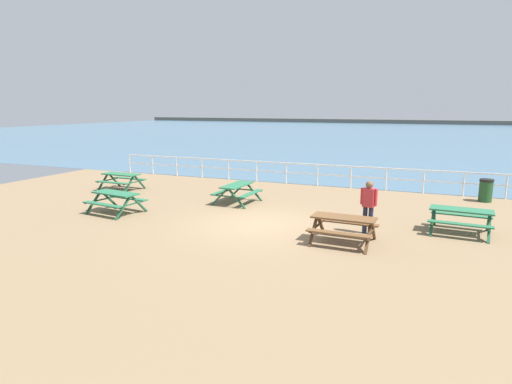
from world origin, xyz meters
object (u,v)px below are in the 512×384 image
picnic_table_far_right (121,178)px  picnic_table_far_left (116,198)px  visitor (369,204)px  picnic_table_mid_centre (461,215)px  picnic_table_near_left (344,223)px  litter_bin (486,190)px  picnic_table_near_right (237,189)px

picnic_table_far_right → picnic_table_far_left: bearing=-50.7°
visitor → picnic_table_far_right: bearing=86.9°
picnic_table_mid_centre → picnic_table_far_left: 11.81m
picnic_table_near_left → picnic_table_mid_centre: 3.93m
picnic_table_far_right → litter_bin: size_ratio=1.94×
picnic_table_far_left → picnic_table_near_right: bearing=51.2°
picnic_table_mid_centre → litter_bin: (1.18, 5.41, -0.10)m
visitor → litter_bin: (3.83, 6.53, -0.47)m
picnic_table_near_right → picnic_table_far_right: same height
picnic_table_mid_centre → picnic_table_far_right: bearing=177.2°
litter_bin → picnic_table_far_right: bearing=-166.6°
picnic_table_near_left → picnic_table_far_left: bearing=179.9°
picnic_table_mid_centre → picnic_table_far_right: 14.58m
visitor → picnic_table_mid_centre: bearing=-56.8°
picnic_table_far_left → picnic_table_far_right: (-2.85, 3.72, 0.00)m
picnic_table_far_left → visitor: bearing=13.4°
picnic_table_near_right → picnic_table_mid_centre: (8.21, -1.22, 0.00)m
picnic_table_near_left → picnic_table_mid_centre: size_ratio=0.98×
picnic_table_far_left → visitor: (8.98, 0.91, 0.36)m
picnic_table_far_left → visitor: visitor is taller
picnic_table_near_right → picnic_table_far_left: 4.72m
picnic_table_far_left → litter_bin: litter_bin is taller
picnic_table_mid_centre → picnic_table_near_right: bearing=175.4°
visitor → litter_bin: 7.58m
litter_bin → visitor: bearing=-120.4°
picnic_table_near_left → picnic_table_far_right: same height
picnic_table_near_right → litter_bin: litter_bin is taller
picnic_table_far_left → picnic_table_near_left: bearing=5.6°
picnic_table_near_left → visitor: 1.37m
picnic_table_far_right → litter_bin: bearing=15.2°
visitor → litter_bin: bearing=-20.1°
picnic_table_near_left → picnic_table_far_left: size_ratio=0.93×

